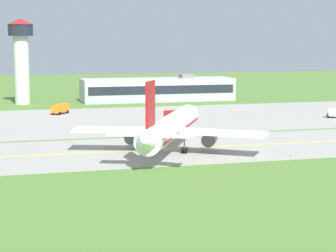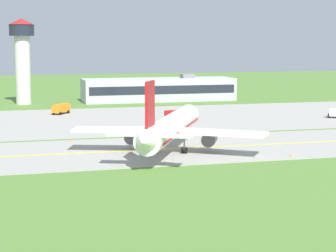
# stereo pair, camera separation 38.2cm
# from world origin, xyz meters

# --- Properties ---
(ground_plane) EXTENTS (500.00, 500.00, 0.00)m
(ground_plane) POSITION_xyz_m (0.00, 0.00, 0.00)
(ground_plane) COLOR #517A33
(taxiway_strip) EXTENTS (240.00, 28.00, 0.10)m
(taxiway_strip) POSITION_xyz_m (0.00, 0.00, 0.05)
(taxiway_strip) COLOR #9E9B93
(taxiway_strip) RESTS_ON ground
(apron_pad) EXTENTS (140.00, 52.00, 0.10)m
(apron_pad) POSITION_xyz_m (10.00, 42.00, 0.05)
(apron_pad) COLOR #9E9B93
(apron_pad) RESTS_ON ground
(taxiway_centreline) EXTENTS (220.00, 0.60, 0.01)m
(taxiway_centreline) POSITION_xyz_m (0.00, 0.00, 0.11)
(taxiway_centreline) COLOR yellow
(taxiway_centreline) RESTS_ON taxiway_strip
(airplane_lead) EXTENTS (30.53, 36.82, 12.70)m
(airplane_lead) POSITION_xyz_m (0.01, -2.14, 4.13)
(airplane_lead) COLOR white
(airplane_lead) RESTS_ON ground
(service_truck_baggage) EXTENTS (4.90, 6.59, 2.59)m
(service_truck_baggage) POSITION_xyz_m (50.17, 32.01, 1.18)
(service_truck_baggage) COLOR silver
(service_truck_baggage) RESTS_ON ground
(service_truck_catering) EXTENTS (5.16, 6.07, 2.60)m
(service_truck_catering) POSITION_xyz_m (-12.46, 56.72, 1.53)
(service_truck_catering) COLOR orange
(service_truck_catering) RESTS_ON ground
(service_truck_pushback) EXTENTS (4.73, 6.23, 2.60)m
(service_truck_pushback) POSITION_xyz_m (11.71, 35.16, 1.53)
(service_truck_pushback) COLOR red
(service_truck_pushback) RESTS_ON ground
(terminal_building) EXTENTS (47.05, 12.81, 8.15)m
(terminal_building) POSITION_xyz_m (20.40, 85.70, 3.49)
(terminal_building) COLOR #B2B2B7
(terminal_building) RESTS_ON ground
(control_tower) EXTENTS (7.60, 7.60, 24.91)m
(control_tower) POSITION_xyz_m (-20.63, 85.50, 15.11)
(control_tower) COLOR silver
(control_tower) RESTS_ON ground
(traffic_cone_near_edge) EXTENTS (0.44, 0.44, 0.60)m
(traffic_cone_near_edge) POSITION_xyz_m (17.04, -12.16, 0.30)
(traffic_cone_near_edge) COLOR orange
(traffic_cone_near_edge) RESTS_ON ground
(traffic_cone_mid_edge) EXTENTS (0.44, 0.44, 0.60)m
(traffic_cone_mid_edge) POSITION_xyz_m (-15.07, 11.81, 0.30)
(traffic_cone_mid_edge) COLOR orange
(traffic_cone_mid_edge) RESTS_ON ground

